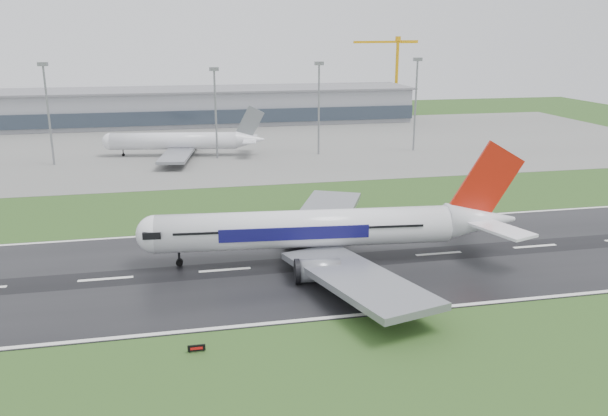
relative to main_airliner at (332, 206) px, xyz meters
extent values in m
plane|color=#26471A|center=(-39.58, -1.29, -10.29)|extent=(520.00, 520.00, 0.00)
cube|color=black|center=(-39.58, -1.29, -10.24)|extent=(400.00, 45.00, 0.10)
cube|color=slate|center=(-39.58, 123.71, -10.25)|extent=(400.00, 130.00, 0.08)
cube|color=gray|center=(-39.58, 183.71, -2.79)|extent=(240.00, 36.00, 15.00)
cylinder|color=gray|center=(-64.88, 98.71, 4.90)|extent=(0.64, 0.64, 30.38)
cylinder|color=gray|center=(-13.81, 98.71, 3.88)|extent=(0.64, 0.64, 28.34)
cylinder|color=gray|center=(20.56, 98.71, 4.60)|extent=(0.64, 0.64, 29.78)
cylinder|color=gray|center=(54.95, 98.71, 5.11)|extent=(0.64, 0.64, 30.79)
camera|label=1|loc=(-26.34, -101.34, 29.59)|focal=36.01mm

